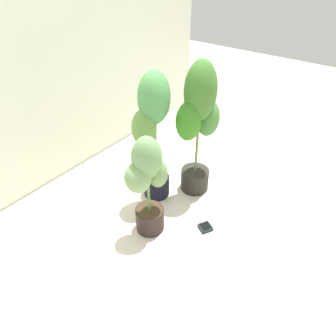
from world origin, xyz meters
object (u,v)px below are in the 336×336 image
(potted_plant_center, at_px, (152,128))
(hygrometer_box, at_px, (205,227))
(potted_plant_front_left, at_px, (147,183))
(potted_plant_front_right, at_px, (198,120))

(potted_plant_center, bearing_deg, hygrometer_box, -97.11)
(potted_plant_front_left, distance_m, potted_plant_center, 0.39)
(potted_plant_front_left, height_order, hygrometer_box, potted_plant_front_left)
(potted_plant_front_right, relative_size, potted_plant_front_left, 1.40)
(potted_plant_front_right, height_order, potted_plant_front_left, potted_plant_front_right)
(potted_plant_front_left, distance_m, hygrometer_box, 0.54)
(potted_plant_front_left, bearing_deg, hygrometer_box, -54.10)
(potted_plant_front_left, bearing_deg, potted_plant_front_right, -0.83)
(potted_plant_front_right, distance_m, hygrometer_box, 0.73)
(hygrometer_box, bearing_deg, potted_plant_front_right, -17.30)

